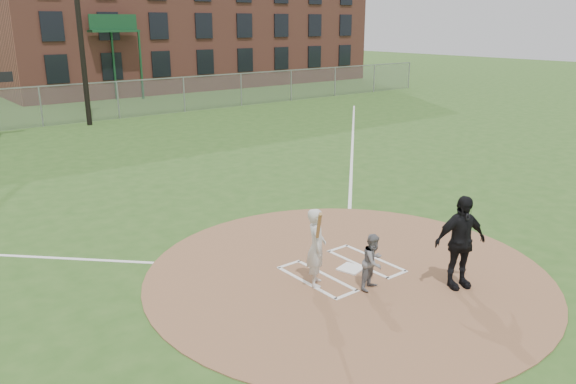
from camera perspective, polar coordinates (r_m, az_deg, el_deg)
ground at (r=11.96m, az=6.00°, el=-8.17°), size 140.00×140.00×0.00m
dirt_circle at (r=11.96m, az=6.00°, el=-8.12°), size 8.40×8.40×0.02m
home_plate at (r=12.08m, az=6.39°, el=-7.73°), size 0.57×0.57×0.03m
foul_line_first at (r=24.11m, az=6.56°, el=4.69°), size 17.04×17.04×0.01m
catcher at (r=11.11m, az=8.65°, el=-7.00°), size 0.64×0.56×1.13m
umpire at (r=11.43m, az=17.09°, el=-4.87°), size 1.19×0.81×1.88m
batters_boxes at (r=12.05m, az=5.50°, el=-7.83°), size 2.08×1.88×0.01m
batter_at_plate at (r=11.06m, az=2.91°, el=-5.60°), size 0.83×1.01×1.78m
outfield_fence at (r=30.93m, az=-23.81°, el=7.96°), size 56.08×0.08×2.03m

